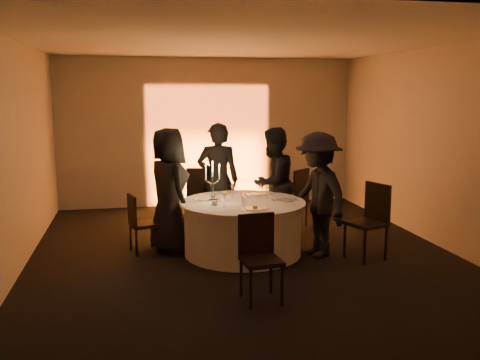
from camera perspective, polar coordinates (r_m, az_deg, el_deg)
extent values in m
plane|color=black|center=(7.84, 0.29, -7.83)|extent=(7.00, 7.00, 0.00)
plane|color=silver|center=(7.51, 0.31, 14.58)|extent=(7.00, 7.00, 0.00)
plane|color=#AAA59D|center=(10.96, -3.44, 5.11)|extent=(7.00, 0.00, 7.00)
plane|color=#AAA59D|center=(4.20, 10.08, -2.09)|extent=(7.00, 0.00, 7.00)
plane|color=#AAA59D|center=(7.52, -22.71, 2.39)|extent=(0.00, 7.00, 7.00)
plane|color=#AAA59D|center=(8.65, 20.18, 3.38)|extent=(0.00, 7.00, 7.00)
cube|color=black|center=(10.88, -3.14, -2.65)|extent=(0.25, 0.12, 0.10)
cylinder|color=black|center=(7.83, 0.29, -7.73)|extent=(0.60, 0.60, 0.03)
cylinder|color=black|center=(7.74, 0.30, -5.18)|extent=(0.20, 0.20, 0.75)
cylinder|color=silver|center=(7.74, 0.30, -5.18)|extent=(1.68, 1.68, 0.75)
cylinder|color=silver|center=(7.65, 0.30, -2.39)|extent=(1.80, 1.80, 0.02)
cube|color=black|center=(7.93, -10.22, -4.69)|extent=(0.46, 0.46, 0.05)
cube|color=black|center=(7.83, -11.46, -3.16)|extent=(0.13, 0.37, 0.43)
cylinder|color=black|center=(7.88, -8.71, -6.33)|extent=(0.04, 0.04, 0.40)
cylinder|color=black|center=(8.17, -9.39, -5.76)|extent=(0.04, 0.04, 0.40)
cylinder|color=black|center=(7.79, -10.99, -6.57)|extent=(0.04, 0.04, 0.40)
cylinder|color=black|center=(8.09, -11.59, -5.99)|extent=(0.04, 0.04, 0.40)
cube|color=black|center=(9.25, -4.11, -1.92)|extent=(0.55, 0.55, 0.05)
cube|color=black|center=(8.99, -4.26, -0.39)|extent=(0.46, 0.14, 0.53)
cylinder|color=black|center=(9.48, -2.78, -3.23)|extent=(0.04, 0.04, 0.50)
cylinder|color=black|center=(9.52, -5.17, -3.21)|extent=(0.04, 0.04, 0.50)
cylinder|color=black|center=(9.09, -2.96, -3.78)|extent=(0.04, 0.04, 0.50)
cylinder|color=black|center=(9.13, -5.45, -3.76)|extent=(0.04, 0.04, 0.50)
cube|color=black|center=(9.28, 5.47, -2.02)|extent=(0.63, 0.63, 0.05)
cube|color=black|center=(9.12, 6.56, -0.47)|extent=(0.37, 0.32, 0.51)
cylinder|color=black|center=(9.59, 5.12, -3.16)|extent=(0.04, 0.04, 0.48)
cylinder|color=black|center=(9.28, 3.81, -3.57)|extent=(0.04, 0.04, 0.48)
cylinder|color=black|center=(9.39, 7.07, -3.47)|extent=(0.04, 0.04, 0.48)
cylinder|color=black|center=(9.07, 5.79, -3.90)|extent=(0.04, 0.04, 0.48)
cube|color=black|center=(7.67, 13.26, -4.54)|extent=(0.59, 0.59, 0.05)
cube|color=black|center=(7.75, 14.46, -2.26)|extent=(0.19, 0.45, 0.53)
cylinder|color=black|center=(7.74, 11.09, -6.32)|extent=(0.04, 0.04, 0.50)
cylinder|color=black|center=(7.46, 13.16, -6.99)|extent=(0.04, 0.04, 0.50)
cylinder|color=black|center=(8.00, 13.22, -5.87)|extent=(0.04, 0.04, 0.50)
cylinder|color=black|center=(7.74, 15.29, -6.49)|extent=(0.04, 0.04, 0.50)
cube|color=black|center=(6.02, 2.29, -8.62)|extent=(0.46, 0.46, 0.05)
cube|color=black|center=(6.12, 1.73, -5.76)|extent=(0.42, 0.08, 0.48)
cylinder|color=black|center=(5.88, 1.15, -11.50)|extent=(0.04, 0.04, 0.45)
cylinder|color=black|center=(6.00, 4.52, -11.11)|extent=(0.04, 0.04, 0.45)
cylinder|color=black|center=(6.21, 0.12, -10.35)|extent=(0.04, 0.04, 0.45)
cylinder|color=black|center=(6.31, 3.32, -10.02)|extent=(0.04, 0.04, 0.45)
imported|color=black|center=(7.87, -7.63, -1.04)|extent=(0.86, 1.03, 1.81)
imported|color=black|center=(8.59, -2.36, 0.01)|extent=(0.74, 0.55, 1.84)
imported|color=black|center=(8.55, 3.53, -0.30)|extent=(1.09, 1.06, 1.77)
imported|color=black|center=(7.62, 8.30, -1.57)|extent=(0.94, 1.28, 1.77)
cylinder|color=white|center=(7.79, -3.67, -2.05)|extent=(0.26, 0.26, 0.01)
cube|color=silver|center=(7.77, -4.91, -2.11)|extent=(0.01, 0.17, 0.01)
cube|color=silver|center=(7.82, -2.44, -2.01)|extent=(0.02, 0.17, 0.01)
cylinder|color=white|center=(8.19, -1.54, -1.47)|extent=(0.25, 0.25, 0.01)
cube|color=silver|center=(8.16, -2.72, -1.52)|extent=(0.02, 0.17, 0.01)
cube|color=silver|center=(8.22, -0.37, -1.44)|extent=(0.01, 0.17, 0.01)
sphere|color=yellow|center=(8.18, -1.54, -1.18)|extent=(0.07, 0.07, 0.07)
cylinder|color=white|center=(8.17, 2.02, -1.50)|extent=(0.24, 0.24, 0.01)
cube|color=silver|center=(8.13, 0.85, -1.55)|extent=(0.02, 0.17, 0.01)
cube|color=silver|center=(8.21, 3.17, -1.46)|extent=(0.01, 0.17, 0.01)
cylinder|color=white|center=(7.76, 4.76, -2.12)|extent=(0.28, 0.28, 0.01)
cube|color=silver|center=(7.71, 3.54, -2.18)|extent=(0.02, 0.17, 0.01)
cube|color=silver|center=(7.80, 5.96, -2.08)|extent=(0.01, 0.17, 0.01)
cylinder|color=white|center=(7.15, 1.60, -3.08)|extent=(0.26, 0.26, 0.01)
cube|color=silver|center=(7.12, 0.26, -3.15)|extent=(0.02, 0.17, 0.01)
cube|color=silver|center=(7.19, 2.92, -3.03)|extent=(0.02, 0.17, 0.01)
sphere|color=yellow|center=(7.14, 1.60, -2.76)|extent=(0.07, 0.07, 0.07)
cylinder|color=white|center=(7.41, -2.74, -2.68)|extent=(0.11, 0.11, 0.01)
cylinder|color=white|center=(7.40, -2.74, -2.42)|extent=(0.07, 0.07, 0.06)
cylinder|color=silver|center=(7.70, -2.91, -2.17)|extent=(0.12, 0.12, 0.02)
sphere|color=silver|center=(7.69, -2.91, -1.78)|extent=(0.06, 0.06, 0.06)
cylinder|color=silver|center=(7.66, -2.92, -0.91)|extent=(0.02, 0.02, 0.31)
cylinder|color=silver|center=(7.64, -2.93, 0.33)|extent=(0.05, 0.05, 0.03)
cylinder|color=white|center=(7.62, -2.94, 1.10)|extent=(0.02, 0.02, 0.20)
cone|color=orange|center=(7.60, -2.95, 1.98)|extent=(0.02, 0.02, 0.03)
cylinder|color=silver|center=(7.64, -3.30, -0.26)|extent=(0.11, 0.02, 0.07)
cylinder|color=silver|center=(7.63, -3.67, -0.03)|extent=(0.05, 0.05, 0.03)
cylinder|color=white|center=(7.61, -3.68, 0.74)|extent=(0.02, 0.02, 0.20)
cone|color=orange|center=(7.60, -3.69, 1.62)|extent=(0.02, 0.02, 0.03)
cylinder|color=silver|center=(7.66, -2.56, -0.23)|extent=(0.11, 0.02, 0.07)
cylinder|color=silver|center=(7.66, -2.19, 0.01)|extent=(0.05, 0.05, 0.03)
cylinder|color=white|center=(7.64, -2.20, 0.79)|extent=(0.02, 0.02, 0.20)
cone|color=orange|center=(7.63, -2.20, 1.66)|extent=(0.02, 0.02, 0.03)
cylinder|color=white|center=(7.88, 2.93, -1.95)|extent=(0.06, 0.06, 0.01)
cylinder|color=white|center=(7.87, 2.93, -1.58)|extent=(0.01, 0.01, 0.10)
cone|color=white|center=(7.85, 2.94, -0.94)|extent=(0.07, 0.07, 0.09)
cylinder|color=white|center=(8.02, 2.13, -1.73)|extent=(0.06, 0.06, 0.01)
cylinder|color=white|center=(8.01, 2.13, -1.37)|extent=(0.01, 0.01, 0.10)
cone|color=white|center=(8.00, 2.13, -0.74)|extent=(0.07, 0.07, 0.09)
cylinder|color=white|center=(7.87, -3.00, -1.96)|extent=(0.06, 0.06, 0.01)
cylinder|color=white|center=(7.86, -3.01, -1.59)|extent=(0.01, 0.01, 0.10)
cone|color=white|center=(7.84, -3.01, -0.95)|extent=(0.07, 0.07, 0.09)
cylinder|color=white|center=(7.33, 0.33, -2.81)|extent=(0.06, 0.06, 0.01)
cylinder|color=white|center=(7.31, 0.33, -2.41)|extent=(0.01, 0.01, 0.10)
cone|color=white|center=(7.30, 0.34, -1.72)|extent=(0.07, 0.07, 0.09)
cylinder|color=white|center=(7.94, -0.82, -1.84)|extent=(0.06, 0.06, 0.01)
cylinder|color=white|center=(7.93, -0.82, -1.47)|extent=(0.01, 0.01, 0.10)
cone|color=white|center=(7.92, -0.82, -0.83)|extent=(0.07, 0.07, 0.09)
cylinder|color=white|center=(7.30, -1.66, -2.86)|extent=(0.06, 0.06, 0.01)
cylinder|color=white|center=(7.29, -1.66, -2.46)|extent=(0.01, 0.01, 0.10)
cone|color=white|center=(7.27, -1.67, -1.77)|extent=(0.07, 0.07, 0.09)
cylinder|color=white|center=(7.62, 0.37, -2.01)|extent=(0.07, 0.07, 0.09)
cylinder|color=white|center=(7.46, 0.49, -2.25)|extent=(0.07, 0.07, 0.09)
cylinder|color=white|center=(7.62, -2.31, -2.01)|extent=(0.07, 0.07, 0.09)
cylinder|color=white|center=(7.78, -2.46, -1.77)|extent=(0.07, 0.07, 0.09)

